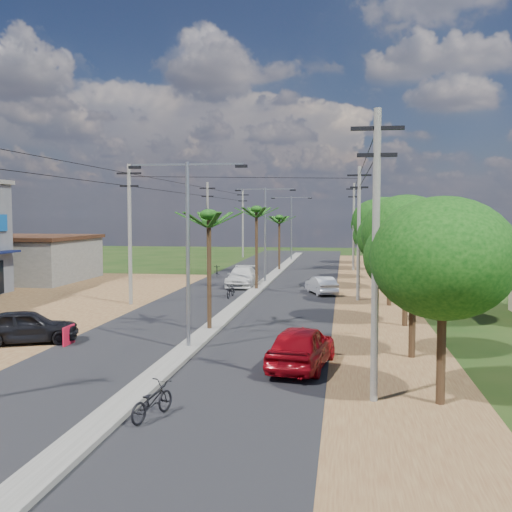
{
  "coord_description": "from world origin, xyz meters",
  "views": [
    {
      "loc": [
        6.54,
        -24.56,
        5.81
      ],
      "look_at": [
        0.66,
        15.26,
        3.0
      ],
      "focal_mm": 42.0,
      "sensor_mm": 36.0,
      "label": 1
    }
  ],
  "objects": [
    {
      "name": "ground",
      "position": [
        0.0,
        0.0,
        0.0
      ],
      "size": [
        160.0,
        160.0,
        0.0
      ],
      "primitive_type": "plane",
      "color": "black",
      "rests_on": "ground"
    },
    {
      "name": "road",
      "position": [
        0.0,
        15.0,
        0.02
      ],
      "size": [
        12.0,
        110.0,
        0.04
      ],
      "primitive_type": "cube",
      "color": "black",
      "rests_on": "ground"
    },
    {
      "name": "median",
      "position": [
        0.0,
        18.0,
        0.09
      ],
      "size": [
        1.0,
        90.0,
        0.18
      ],
      "primitive_type": "cube",
      "color": "#605E56",
      "rests_on": "ground"
    },
    {
      "name": "dirt_shoulder_east",
      "position": [
        8.5,
        15.0,
        0.01
      ],
      "size": [
        5.0,
        90.0,
        0.03
      ],
      "primitive_type": "cube",
      "color": "brown",
      "rests_on": "ground"
    },
    {
      "name": "low_shed",
      "position": [
        -21.0,
        24.0,
        1.97
      ],
      "size": [
        10.4,
        10.4,
        3.95
      ],
      "color": "#605E56",
      "rests_on": "ground"
    },
    {
      "name": "tree_east_a",
      "position": [
        9.5,
        -6.0,
        4.49
      ],
      "size": [
        4.4,
        4.4,
        6.37
      ],
      "color": "black",
      "rests_on": "ground"
    },
    {
      "name": "tree_east_b",
      "position": [
        9.3,
        0.0,
        4.11
      ],
      "size": [
        4.0,
        4.0,
        5.83
      ],
      "color": "black",
      "rests_on": "ground"
    },
    {
      "name": "tree_east_c",
      "position": [
        9.7,
        7.0,
        4.86
      ],
      "size": [
        4.6,
        4.6,
        6.83
      ],
      "color": "black",
      "rests_on": "ground"
    },
    {
      "name": "tree_east_d",
      "position": [
        9.4,
        14.0,
        4.34
      ],
      "size": [
        4.2,
        4.2,
        6.13
      ],
      "color": "black",
      "rests_on": "ground"
    },
    {
      "name": "tree_east_e",
      "position": [
        9.6,
        22.0,
        5.09
      ],
      "size": [
        4.8,
        4.8,
        7.14
      ],
      "color": "black",
      "rests_on": "ground"
    },
    {
      "name": "tree_east_f",
      "position": [
        9.2,
        30.0,
        3.89
      ],
      "size": [
        3.8,
        3.8,
        5.52
      ],
      "color": "black",
      "rests_on": "ground"
    },
    {
      "name": "tree_east_g",
      "position": [
        9.8,
        38.0,
        5.24
      ],
      "size": [
        5.0,
        5.0,
        7.38
      ],
      "color": "black",
      "rests_on": "ground"
    },
    {
      "name": "tree_east_h",
      "position": [
        9.5,
        46.0,
        4.64
      ],
      "size": [
        4.4,
        4.4,
        6.52
      ],
      "color": "black",
      "rests_on": "ground"
    },
    {
      "name": "palm_median_near",
      "position": [
        0.0,
        4.0,
        5.54
      ],
      "size": [
        2.0,
        2.0,
        6.15
      ],
      "color": "black",
      "rests_on": "ground"
    },
    {
      "name": "palm_median_mid",
      "position": [
        0.0,
        20.0,
        5.9
      ],
      "size": [
        2.0,
        2.0,
        6.55
      ],
      "color": "black",
      "rests_on": "ground"
    },
    {
      "name": "palm_median_far",
      "position": [
        0.0,
        36.0,
        5.26
      ],
      "size": [
        2.0,
        2.0,
        5.85
      ],
      "color": "black",
      "rests_on": "ground"
    },
    {
      "name": "streetlight_near",
      "position": [
        0.0,
        0.0,
        4.79
      ],
      "size": [
        5.1,
        0.18,
        8.0
      ],
      "color": "gray",
      "rests_on": "ground"
    },
    {
      "name": "streetlight_mid",
      "position": [
        0.0,
        25.0,
        4.79
      ],
      "size": [
        5.1,
        0.18,
        8.0
      ],
      "color": "gray",
      "rests_on": "ground"
    },
    {
      "name": "streetlight_far",
      "position": [
        0.0,
        50.0,
        4.79
      ],
      "size": [
        5.1,
        0.18,
        8.0
      ],
      "color": "gray",
      "rests_on": "ground"
    },
    {
      "name": "utility_pole_w_b",
      "position": [
        -7.0,
        12.0,
        4.76
      ],
      "size": [
        1.6,
        0.24,
        9.0
      ],
      "color": "#605E56",
      "rests_on": "ground"
    },
    {
      "name": "utility_pole_w_c",
      "position": [
        -7.0,
        34.0,
        4.76
      ],
      "size": [
        1.6,
        0.24,
        9.0
      ],
      "color": "#605E56",
      "rests_on": "ground"
    },
    {
      "name": "utility_pole_w_d",
      "position": [
        -7.0,
        55.0,
        4.76
      ],
      "size": [
        1.6,
        0.24,
        9.0
      ],
      "color": "#605E56",
      "rests_on": "ground"
    },
    {
      "name": "utility_pole_e_a",
      "position": [
        7.5,
        -6.0,
        4.76
      ],
      "size": [
        1.6,
        0.24,
        9.0
      ],
      "color": "#605E56",
      "rests_on": "ground"
    },
    {
      "name": "utility_pole_e_b",
      "position": [
        7.5,
        16.0,
        4.76
      ],
      "size": [
        1.6,
        0.24,
        9.0
      ],
      "color": "#605E56",
      "rests_on": "ground"
    },
    {
      "name": "utility_pole_e_c",
      "position": [
        7.5,
        38.0,
        4.76
      ],
      "size": [
        1.6,
        0.24,
        9.0
      ],
      "color": "#605E56",
      "rests_on": "ground"
    },
    {
      "name": "car_red_near",
      "position": [
        5.0,
        -2.4,
        0.82
      ],
      "size": [
        2.64,
        5.06,
        1.64
      ],
      "primitive_type": "imported",
      "rotation": [
        0.0,
        0.0,
        2.99
      ],
      "color": "maroon",
      "rests_on": "ground"
    },
    {
      "name": "car_silver_mid",
      "position": [
        4.94,
        18.71,
        0.65
      ],
      "size": [
        2.62,
        4.16,
        1.29
      ],
      "primitive_type": "imported",
      "rotation": [
        0.0,
        0.0,
        3.49
      ],
      "color": "#A7A9B0",
      "rests_on": "ground"
    },
    {
      "name": "car_white_far",
      "position": [
        -1.5,
        22.34,
        0.78
      ],
      "size": [
        2.33,
        5.42,
        1.56
      ],
      "primitive_type": "imported",
      "rotation": [
        0.0,
        0.0,
        0.03
      ],
      "color": "#BBBBB7",
      "rests_on": "ground"
    },
    {
      "name": "car_parked_dark",
      "position": [
        -7.5,
        0.16,
        0.76
      ],
      "size": [
        4.82,
        3.38,
        1.52
      ],
      "primitive_type": "imported",
      "rotation": [
        0.0,
        0.0,
        1.97
      ],
      "color": "black",
      "rests_on": "ground"
    },
    {
      "name": "moto_rider_east",
      "position": [
        1.2,
        -8.58,
        0.5
      ],
      "size": [
        1.2,
        2.02,
        1.0
      ],
      "primitive_type": "imported",
      "rotation": [
        0.0,
        0.0,
        2.84
      ],
      "color": "black",
      "rests_on": "ground"
    },
    {
      "name": "moto_rider_west_a",
      "position": [
        -1.2,
        15.93,
        0.51
      ],
      "size": [
        0.77,
        1.99,
        1.03
      ],
      "primitive_type": "imported",
      "rotation": [
        0.0,
        0.0,
        -0.04
      ],
      "color": "black",
      "rests_on": "ground"
    },
    {
      "name": "moto_rider_west_b",
      "position": [
        -5.0,
        28.99,
        0.56
      ],
      "size": [
        0.92,
        1.92,
        1.11
      ],
      "primitive_type": "imported",
      "rotation": [
        0.0,
        0.0,
        0.22
      ],
      "color": "black",
      "rests_on": "ground"
    },
    {
      "name": "roadside_sign",
      "position": [
        -5.5,
        0.13,
        0.44
      ],
      "size": [
        0.08,
        1.06,
        0.88
      ],
      "rotation": [
        0.0,
        0.0,
        -0.01
      ],
      "color": "#AD1026",
      "rests_on": "ground"
    }
  ]
}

